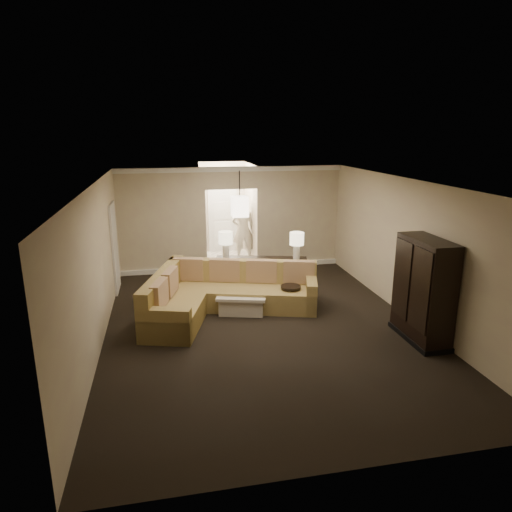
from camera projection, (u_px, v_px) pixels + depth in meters
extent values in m
plane|color=black|center=(264.00, 327.00, 8.91)|extent=(8.00, 8.00, 0.00)
cube|color=#C0AA91|center=(232.00, 219.00, 12.32)|extent=(6.00, 0.04, 2.80)
cube|color=#C0AA91|center=(347.00, 360.00, 4.76)|extent=(6.00, 0.04, 2.80)
cube|color=#C0AA91|center=(96.00, 268.00, 7.96)|extent=(0.04, 8.00, 2.80)
cube|color=#C0AA91|center=(410.00, 250.00, 9.12)|extent=(0.04, 8.00, 2.80)
cube|color=silver|center=(264.00, 183.00, 8.17)|extent=(6.00, 8.00, 0.02)
cube|color=white|center=(231.00, 169.00, 11.92)|extent=(6.00, 0.10, 0.12)
cube|color=white|center=(233.00, 267.00, 12.63)|extent=(6.00, 0.10, 0.12)
cube|color=white|center=(115.00, 248.00, 10.71)|extent=(0.05, 0.90, 2.10)
cube|color=white|center=(228.00, 259.00, 13.63)|extent=(1.40, 2.00, 0.01)
cube|color=beige|center=(203.00, 214.00, 13.13)|extent=(0.04, 2.00, 2.80)
cube|color=beige|center=(250.00, 212.00, 13.40)|extent=(0.04, 2.00, 2.80)
cube|color=beige|center=(222.00, 207.00, 14.21)|extent=(1.40, 0.04, 2.80)
cube|color=white|center=(223.00, 218.00, 14.27)|extent=(0.90, 0.05, 2.10)
cube|color=brown|center=(241.00, 297.00, 9.90)|extent=(3.41, 1.87, 0.46)
cube|color=brown|center=(174.00, 317.00, 8.80)|extent=(1.37, 1.74, 0.46)
cube|color=brown|center=(242.00, 271.00, 10.12)|extent=(3.20, 1.18, 0.50)
cube|color=brown|center=(162.00, 284.00, 9.22)|extent=(1.00, 2.58, 0.50)
cube|color=brown|center=(311.00, 294.00, 9.74)|extent=(0.49, 1.00, 0.67)
cube|color=brown|center=(164.00, 326.00, 8.14)|extent=(1.00, 0.49, 0.67)
cube|color=#A67758|center=(189.00, 269.00, 10.16)|extent=(0.70, 0.36, 0.50)
cube|color=#A67758|center=(225.00, 270.00, 10.09)|extent=(0.70, 0.36, 0.50)
cube|color=#A67758|center=(262.00, 271.00, 10.02)|extent=(0.70, 0.36, 0.50)
cube|color=#A67758|center=(299.00, 272.00, 9.95)|extent=(0.70, 0.36, 0.50)
cube|color=#A67758|center=(170.00, 282.00, 9.31)|extent=(0.35, 0.68, 0.50)
cube|color=#A67758|center=(159.00, 295.00, 8.58)|extent=(0.35, 0.68, 0.50)
cube|color=silver|center=(243.00, 302.00, 9.77)|extent=(1.12, 1.12, 0.34)
cube|color=silver|center=(243.00, 293.00, 9.71)|extent=(1.24, 1.24, 0.06)
cube|color=black|center=(240.00, 292.00, 9.65)|extent=(0.09, 0.17, 0.02)
cube|color=beige|center=(250.00, 289.00, 9.84)|extent=(0.30, 0.35, 0.01)
cube|color=black|center=(261.00, 260.00, 10.66)|extent=(2.19, 1.01, 0.06)
cube|color=black|center=(220.00, 275.00, 10.82)|extent=(0.19, 0.44, 0.78)
cube|color=black|center=(302.00, 277.00, 10.72)|extent=(0.19, 0.44, 0.78)
cube|color=black|center=(261.00, 287.00, 10.84)|extent=(2.08, 0.94, 0.04)
cube|color=black|center=(424.00, 290.00, 8.16)|extent=(0.52, 1.26, 1.90)
cube|color=black|center=(420.00, 290.00, 7.78)|extent=(0.03, 0.56, 1.44)
cube|color=black|center=(402.00, 279.00, 8.37)|extent=(0.03, 0.56, 1.44)
cube|color=black|center=(419.00, 337.00, 8.40)|extent=(0.56, 1.32, 0.09)
cylinder|color=black|center=(291.00, 287.00, 9.66)|extent=(0.43, 0.43, 0.04)
torus|color=silver|center=(290.00, 305.00, 9.77)|extent=(0.35, 0.35, 0.02)
cylinder|color=silver|center=(298.00, 298.00, 9.77)|extent=(0.02, 0.02, 0.51)
cylinder|color=silver|center=(284.00, 297.00, 9.83)|extent=(0.02, 0.02, 0.51)
cylinder|color=silver|center=(289.00, 301.00, 9.57)|extent=(0.02, 0.02, 0.51)
cylinder|color=white|center=(226.00, 251.00, 10.65)|extent=(0.16, 0.16, 0.34)
cylinder|color=#FDECBD|center=(226.00, 238.00, 10.57)|extent=(0.33, 0.33, 0.29)
cylinder|color=white|center=(297.00, 252.00, 10.57)|extent=(0.16, 0.16, 0.34)
cylinder|color=#FDECBD|center=(297.00, 239.00, 10.48)|extent=(0.33, 0.33, 0.29)
cylinder|color=black|center=(239.00, 183.00, 10.80)|extent=(0.02, 0.02, 0.60)
cube|color=#FFE6C6|center=(240.00, 206.00, 10.94)|extent=(0.38, 0.38, 0.48)
imported|color=#ECE2C8|center=(243.00, 227.00, 13.26)|extent=(0.76, 0.55, 1.99)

